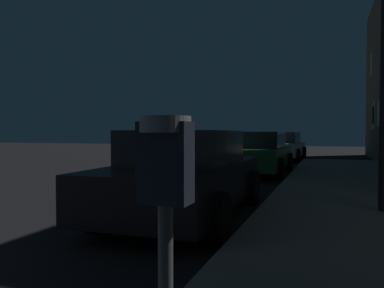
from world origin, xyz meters
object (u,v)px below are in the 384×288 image
at_px(car_black, 186,174).
at_px(car_silver, 281,146).
at_px(car_green, 258,153).
at_px(parking_meter, 165,202).

distance_m(car_black, car_silver, 13.56).
height_order(car_black, car_green, same).
bearing_deg(car_silver, car_green, -89.98).
distance_m(car_green, car_silver, 6.73).
distance_m(parking_meter, car_silver, 18.13).
relative_size(car_black, car_green, 0.98).
height_order(parking_meter, car_black, parking_meter).
bearing_deg(car_green, parking_meter, -81.63).
relative_size(parking_meter, car_black, 0.30).
relative_size(car_black, car_silver, 1.01).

